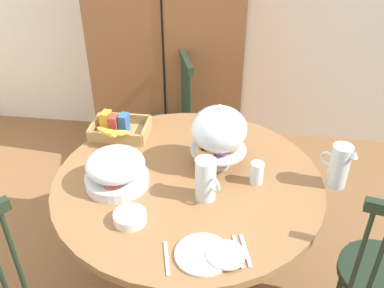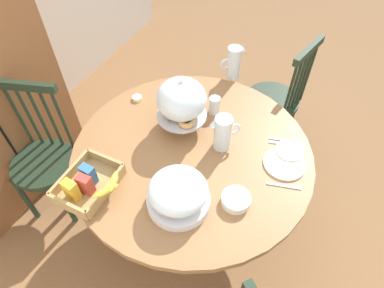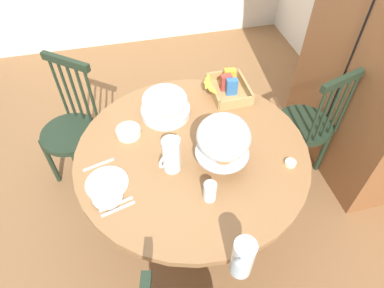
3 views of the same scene
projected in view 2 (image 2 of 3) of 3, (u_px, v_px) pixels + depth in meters
ground_plane at (202, 235)px, 2.25m from camera, size 10.00×10.00×0.00m
dining_table at (192, 171)px, 1.93m from camera, size 1.30×1.30×0.74m
windsor_chair_near_window at (45, 161)px, 2.10m from camera, size 0.43×0.43×0.97m
windsor_chair_facing_door at (275, 101)px, 2.47m from camera, size 0.42×0.42×0.97m
pastry_stand_with_dome at (181, 101)px, 1.75m from camera, size 0.28×0.28×0.34m
fruit_platter_covered at (178, 194)px, 1.50m from camera, size 0.30×0.30×0.18m
orange_juice_pitcher at (233, 64)px, 2.14m from camera, size 0.15×0.13×0.22m
milk_pitcher at (223, 134)px, 1.73m from camera, size 0.14×0.15×0.21m
cereal_basket at (89, 184)px, 1.59m from camera, size 0.32×0.30×0.12m
china_plate_large at (284, 163)px, 1.72m from camera, size 0.22×0.22×0.01m
china_plate_small at (290, 150)px, 1.76m from camera, size 0.15×0.15×0.01m
cereal_bowl at (236, 200)px, 1.55m from camera, size 0.14×0.14×0.04m
drinking_glass at (214, 105)px, 1.94m from camera, size 0.06×0.06×0.11m
butter_dish at (137, 98)px, 2.05m from camera, size 0.06×0.06×0.02m
table_knife at (285, 144)px, 1.81m from camera, size 0.06×0.17×0.01m
dinner_fork at (285, 140)px, 1.83m from camera, size 0.06×0.17×0.01m
soup_spoon at (284, 186)px, 1.63m from camera, size 0.06×0.17×0.01m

